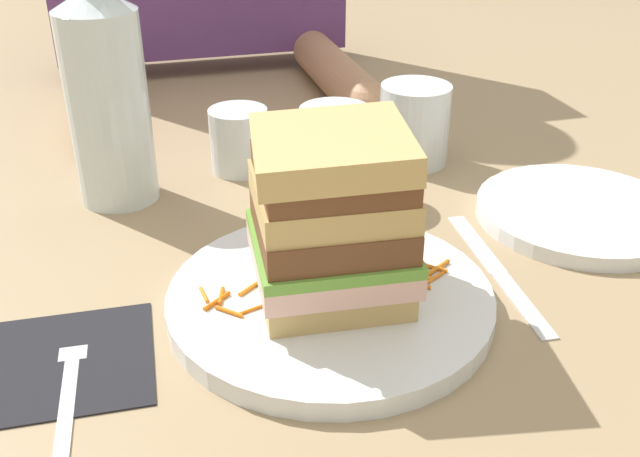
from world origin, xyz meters
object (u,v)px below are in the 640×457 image
object	(u,v)px
napkin_dark	(72,360)
side_plate	(580,212)
juice_glass	(335,157)
empty_tumbler_0	(239,140)
main_plate	(330,299)
water_bottle	(107,95)
empty_tumbler_1	(414,124)
fork	(69,377)
knife	(500,273)
sandwich	(331,218)

from	to	relation	value
napkin_dark	side_plate	distance (m)	0.48
juice_glass	empty_tumbler_0	bearing A→B (deg)	134.45
main_plate	water_bottle	distance (m)	0.31
empty_tumbler_1	napkin_dark	bearing A→B (deg)	-143.73
napkin_dark	fork	bearing A→B (deg)	-92.94
fork	empty_tumbler_0	bearing A→B (deg)	61.31
napkin_dark	empty_tumbler_1	world-z (taller)	empty_tumbler_1
empty_tumbler_1	knife	bearing A→B (deg)	-94.12
main_plate	empty_tumbler_1	world-z (taller)	empty_tumbler_1
fork	knife	distance (m)	0.36
sandwich	juice_glass	world-z (taller)	sandwich
juice_glass	water_bottle	bearing A→B (deg)	167.03
sandwich	fork	world-z (taller)	sandwich
empty_tumbler_0	side_plate	distance (m)	0.36
side_plate	main_plate	bearing A→B (deg)	-163.99
napkin_dark	side_plate	xyz separation A→B (m)	(0.47, 0.09, 0.01)
sandwich	knife	world-z (taller)	sandwich
juice_glass	empty_tumbler_1	xyz separation A→B (m)	(0.11, 0.06, 0.00)
napkin_dark	sandwich	bearing A→B (deg)	4.20
knife	water_bottle	xyz separation A→B (m)	(-0.31, 0.24, 0.11)
sandwich	empty_tumbler_1	bearing A→B (deg)	56.14
knife	napkin_dark	bearing A→B (deg)	-176.15
sandwich	empty_tumbler_1	xyz separation A→B (m)	(0.17, 0.26, -0.04)
juice_glass	water_bottle	xyz separation A→B (m)	(-0.22, 0.05, 0.07)
main_plate	napkin_dark	size ratio (longest dim) A/B	2.14
knife	side_plate	size ratio (longest dim) A/B	1.01
napkin_dark	water_bottle	distance (m)	0.29
sandwich	water_bottle	size ratio (longest dim) A/B	0.55
sandwich	water_bottle	xyz separation A→B (m)	(-0.15, 0.25, 0.03)
water_bottle	empty_tumbler_0	world-z (taller)	water_bottle
main_plate	water_bottle	xyz separation A→B (m)	(-0.15, 0.25, 0.10)
sandwich	empty_tumbler_0	size ratio (longest dim) A/B	1.95
main_plate	side_plate	xyz separation A→B (m)	(0.28, 0.08, -0.00)
napkin_dark	fork	world-z (taller)	fork
fork	knife	xyz separation A→B (m)	(0.35, 0.05, -0.00)
main_plate	sandwich	size ratio (longest dim) A/B	1.88
empty_tumbler_1	side_plate	world-z (taller)	empty_tumbler_1
water_bottle	empty_tumbler_0	bearing A→B (deg)	15.34
fork	knife	world-z (taller)	fork
main_plate	fork	distance (m)	0.20
knife	empty_tumbler_1	bearing A→B (deg)	85.88
sandwich	juice_glass	bearing A→B (deg)	72.66
napkin_dark	empty_tumbler_1	bearing A→B (deg)	36.27
main_plate	sandwich	xyz separation A→B (m)	(-0.00, -0.00, 0.07)
sandwich	napkin_dark	distance (m)	0.21
fork	empty_tumbler_1	distance (m)	0.47
napkin_dark	juice_glass	xyz separation A→B (m)	(0.26, 0.21, 0.04)
empty_tumbler_1	side_plate	size ratio (longest dim) A/B	0.45
water_bottle	side_plate	xyz separation A→B (m)	(0.43, -0.17, -0.10)
empty_tumbler_1	empty_tumbler_0	bearing A→B (deg)	171.33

